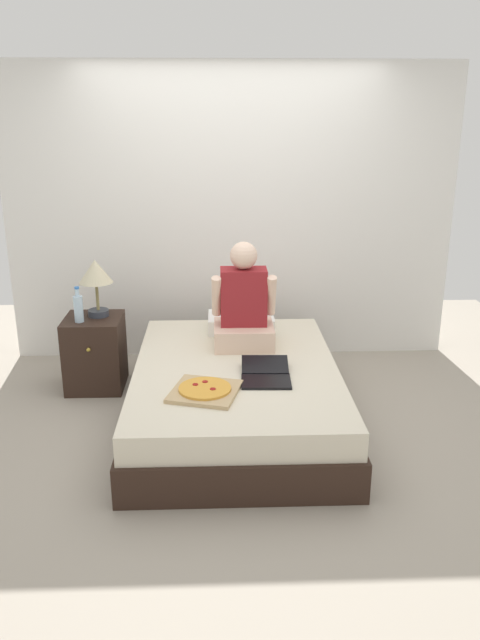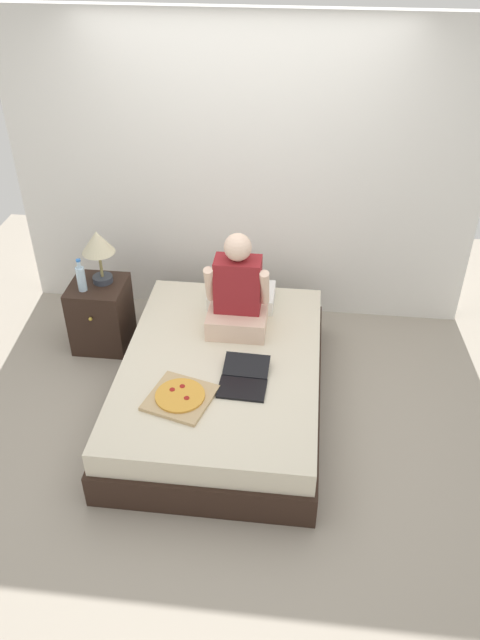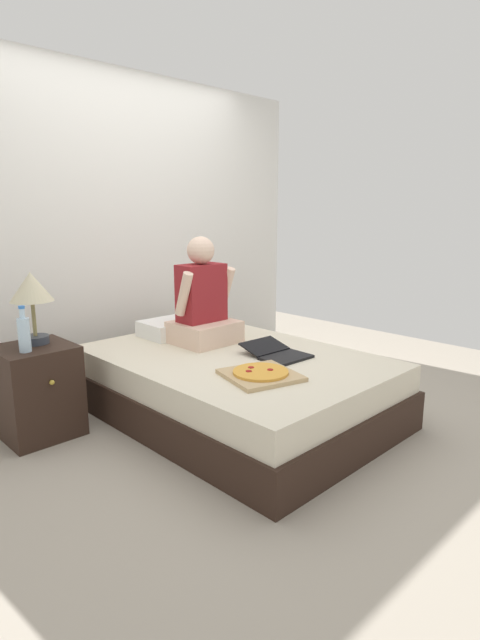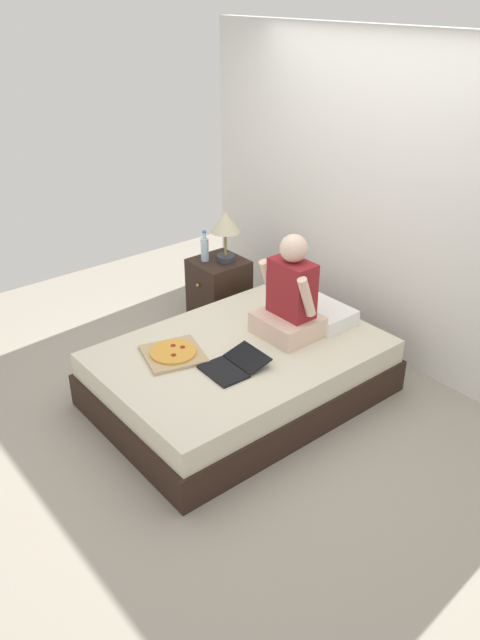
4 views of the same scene
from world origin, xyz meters
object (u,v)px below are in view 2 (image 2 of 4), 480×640
object	(u,v)px
lamp_on_left_nightstand	(98,246)
water_bottle	(81,278)
nightstand_left	(101,314)
laptop	(244,381)
bed	(222,383)
pizza_box	(180,397)
person_seated	(238,295)

from	to	relation	value
lamp_on_left_nightstand	water_bottle	world-z (taller)	lamp_on_left_nightstand
nightstand_left	laptop	bearing A→B (deg)	-34.44
bed	pizza_box	xyz separation A→B (m)	(-0.21, -0.44, 0.24)
bed	nightstand_left	size ratio (longest dim) A/B	3.54
person_seated	laptop	size ratio (longest dim) A/B	1.83
water_bottle	pizza_box	bearing A→B (deg)	-45.86
water_bottle	pizza_box	distance (m)	1.41
nightstand_left	laptop	size ratio (longest dim) A/B	1.36
person_seated	water_bottle	bearing A→B (deg)	173.30
bed	nightstand_left	distance (m)	1.27
bed	nightstand_left	bearing A→B (deg)	149.53
person_seated	laptop	world-z (taller)	person_seated
nightstand_left	water_bottle	bearing A→B (deg)	-131.65
water_bottle	person_seated	distance (m)	1.25
bed	pizza_box	world-z (taller)	pizza_box
laptop	nightstand_left	bearing A→B (deg)	145.56
bed	nightstand_left	world-z (taller)	nightstand_left
person_seated	laptop	distance (m)	0.71
bed	person_seated	xyz separation A→B (m)	(0.07, 0.41, 0.51)
bed	water_bottle	bearing A→B (deg)	154.74
bed	pizza_box	bearing A→B (deg)	-115.20
water_bottle	person_seated	xyz separation A→B (m)	(1.25, -0.15, 0.03)
lamp_on_left_nightstand	laptop	size ratio (longest dim) A/B	1.06
nightstand_left	laptop	world-z (taller)	nightstand_left
bed	water_bottle	xyz separation A→B (m)	(-1.18, 0.55, 0.48)
nightstand_left	pizza_box	world-z (taller)	nightstand_left
lamp_on_left_nightstand	pizza_box	bearing A→B (deg)	-53.30
lamp_on_left_nightstand	water_bottle	distance (m)	0.28
bed	lamp_on_left_nightstand	size ratio (longest dim) A/B	4.55
nightstand_left	pizza_box	size ratio (longest dim) A/B	1.17
lamp_on_left_nightstand	person_seated	size ratio (longest dim) A/B	0.58
nightstand_left	lamp_on_left_nightstand	xyz separation A→B (m)	(0.04, 0.05, 0.62)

